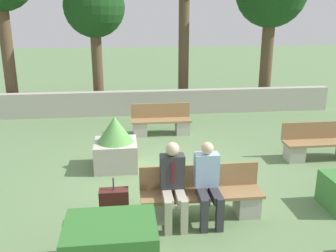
# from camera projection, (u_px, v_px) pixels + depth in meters

# --- Properties ---
(ground_plane) EXTENTS (60.00, 60.00, 0.00)m
(ground_plane) POSITION_uv_depth(u_px,v_px,m) (165.00, 175.00, 7.70)
(ground_plane) COLOR #607F51
(perimeter_wall) EXTENTS (12.15, 0.30, 0.78)m
(perimeter_wall) POSITION_uv_depth(u_px,v_px,m) (149.00, 103.00, 12.20)
(perimeter_wall) COLOR #ADA89E
(perimeter_wall) RESTS_ON ground_plane
(bench_front) EXTENTS (1.98, 0.48, 0.82)m
(bench_front) POSITION_uv_depth(u_px,v_px,m) (201.00, 198.00, 6.08)
(bench_front) COLOR #937047
(bench_front) RESTS_ON ground_plane
(bench_left_side) EXTENTS (1.62, 0.49, 0.82)m
(bench_left_side) POSITION_uv_depth(u_px,v_px,m) (161.00, 123.00, 10.21)
(bench_left_side) COLOR #937047
(bench_left_side) RESTS_ON ground_plane
(bench_right_side) EXTENTS (1.74, 0.48, 0.82)m
(bench_right_side) POSITION_uv_depth(u_px,v_px,m) (321.00, 146.00, 8.48)
(bench_right_side) COLOR #937047
(bench_right_side) RESTS_ON ground_plane
(person_seated_man) EXTENTS (0.38, 0.64, 1.30)m
(person_seated_man) POSITION_uv_depth(u_px,v_px,m) (173.00, 181.00, 5.78)
(person_seated_man) COLOR #B2A893
(person_seated_man) RESTS_ON ground_plane
(person_seated_woman) EXTENTS (0.38, 0.64, 1.29)m
(person_seated_woman) POSITION_uv_depth(u_px,v_px,m) (208.00, 180.00, 5.84)
(person_seated_woman) COLOR #333338
(person_seated_woman) RESTS_ON ground_plane
(hedge_block_mid_left) EXTENTS (1.15, 0.87, 0.71)m
(hedge_block_mid_left) POSITION_uv_depth(u_px,v_px,m) (111.00, 248.00, 4.73)
(hedge_block_mid_left) COLOR #33702D
(hedge_block_mid_left) RESTS_ON ground_plane
(planter_corner_right) EXTENTS (0.90, 0.90, 1.14)m
(planter_corner_right) POSITION_uv_depth(u_px,v_px,m) (116.00, 145.00, 7.93)
(planter_corner_right) COLOR #ADA89E
(planter_corner_right) RESTS_ON ground_plane
(suitcase) EXTENTS (0.46, 0.21, 0.78)m
(suitcase) POSITION_uv_depth(u_px,v_px,m) (114.00, 206.00, 5.87)
(suitcase) COLOR #471E19
(suitcase) RESTS_ON ground_plane
(tree_center_left) EXTENTS (1.95, 1.95, 4.37)m
(tree_center_left) POSITION_uv_depth(u_px,v_px,m) (94.00, 9.00, 11.91)
(tree_center_left) COLOR brown
(tree_center_left) RESTS_ON ground_plane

